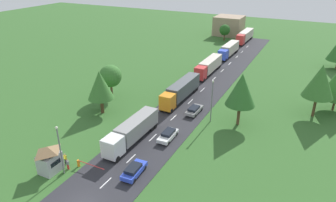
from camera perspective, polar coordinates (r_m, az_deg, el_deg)
The scene contains 22 objects.
road at distance 56.38m, azimuth 0.91°, elevation -3.24°, with size 10.00×140.00×0.06m, color #2B2B30.
lane_marking_centre at distance 54.08m, azimuth -0.44°, elevation -4.50°, with size 0.16×122.24×0.01m.
truck_lead at distance 48.85m, azimuth -6.65°, elevation -5.45°, with size 2.63×12.53×3.43m.
truck_second at distance 63.05m, azimuth 2.43°, elevation 2.06°, with size 2.65×14.23×3.70m.
truck_third at distance 78.50m, azimuth 7.55°, elevation 6.47°, with size 2.56×13.59×3.56m.
truck_fourth at distance 94.58m, azimuth 11.20°, elevation 9.34°, with size 2.69×13.10×3.51m.
truck_fifth at distance 112.86m, azimuth 14.06°, elevation 11.62°, with size 2.76×14.06×3.69m.
car_lead at distance 42.52m, azimuth -6.32°, elevation -12.60°, with size 2.02×4.50×1.40m.
car_second at distance 49.82m, azimuth 0.00°, elevation -6.30°, with size 1.90×4.56×1.39m.
car_third at distance 58.01m, azimuth 4.87°, elevation -1.64°, with size 1.94×4.62×1.36m.
guard_booth at distance 45.22m, azimuth -21.10°, elevation -9.96°, with size 2.57×3.29×3.95m.
barrier_gate at distance 45.19m, azimuth -15.49°, elevation -11.13°, with size 4.64×0.28×1.05m.
person_lead at distance 46.56m, azimuth -18.45°, elevation -10.08°, with size 0.38×0.22×1.71m.
person_second at distance 45.47m, azimuth -18.06°, elevation -11.03°, with size 0.38×0.22×1.61m.
lamppost_lead at distance 43.02m, azimuth -19.35°, elevation -8.18°, with size 0.36×0.36×7.31m.
lamppost_second at distance 54.08m, azimuth 8.11°, elevation 0.38°, with size 0.36×0.36×7.86m.
tree_oak at distance 64.21m, azimuth -10.60°, elevation 4.56°, with size 4.59×4.59×7.09m.
tree_birch at distance 60.64m, azimuth 26.31°, elevation 3.33°, with size 5.47×5.47×10.00m.
tree_maple at distance 113.07m, azimuth 10.46°, elevation 12.78°, with size 3.77×3.77×5.67m.
tree_pine at distance 57.54m, azimuth -12.46°, elevation 2.89°, with size 4.81×4.81×8.31m.
tree_lime at distance 53.13m, azimuth 13.40°, elevation 2.06°, with size 5.11×5.11×9.44m.
distant_building at distance 122.68m, azimuth 11.19°, elevation 13.51°, with size 10.07×9.54×6.96m, color #9E846B.
Camera 1 is at (21.56, -20.35, 26.52)m, focal length 32.96 mm.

